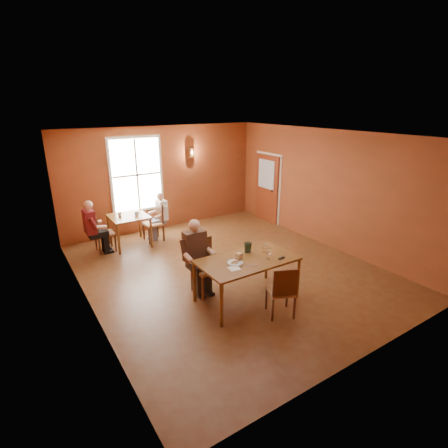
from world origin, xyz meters
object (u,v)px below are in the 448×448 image
diner_maroon (102,226)px  diner_main (207,260)px  chair_diner_main (207,267)px  chair_diner_white (153,223)px  main_table (247,280)px  second_table (130,231)px  chair_empty (281,290)px  diner_white (154,219)px  chair_diner_maroon (104,233)px

diner_maroon → diner_main: bearing=19.7°
chair_diner_main → chair_diner_white: chair_diner_main is taller
main_table → chair_diner_white: chair_diner_white is taller
chair_diner_main → chair_diner_white: 3.22m
second_table → chair_diner_white: (0.65, 0.00, 0.10)m
chair_diner_main → second_table: 3.25m
chair_empty → diner_white: 4.61m
diner_main → diner_white: 3.25m
chair_diner_main → diner_main: diner_main is taller
diner_maroon → chair_empty: bearing=22.3°
diner_main → chair_empty: diner_main is taller
chair_diner_main → chair_diner_white: (0.17, 3.21, -0.03)m
diner_main → chair_diner_maroon: bearing=-70.8°
diner_main → second_table: bearing=-81.6°
chair_empty → diner_maroon: size_ratio=0.72×
chair_empty → diner_white: (-0.51, 4.58, 0.14)m
main_table → chair_diner_maroon: (-1.63, 3.86, 0.06)m
chair_empty → chair_diner_maroon: bearing=135.3°
second_table → chair_diner_maroon: 0.65m
main_table → diner_main: bearing=128.9°
diner_main → diner_maroon: 3.44m
diner_main → main_table: bearing=128.9°
chair_empty → chair_diner_white: bearing=120.2°
second_table → chair_diner_white: bearing=0.0°
chair_empty → second_table: chair_empty is taller
diner_maroon → chair_diner_main: bearing=19.9°
chair_diner_white → diner_white: 0.12m
second_table → diner_maroon: 0.73m
diner_main → diner_white: size_ratio=1.14×
chair_diner_main → diner_maroon: bearing=-70.1°
chair_diner_main → chair_empty: 1.54m
main_table → chair_diner_white: (-0.33, 3.86, 0.09)m
main_table → chair_diner_maroon: chair_diner_maroon is taller
second_table → main_table: bearing=-75.8°
diner_maroon → second_table: bearing=90.0°
chair_diner_white → chair_diner_maroon: bearing=90.0°
diner_white → diner_maroon: size_ratio=0.93×
chair_empty → chair_diner_maroon: chair_diner_maroon is taller
main_table → chair_empty: size_ratio=1.87×
diner_main → chair_empty: size_ratio=1.47×
main_table → chair_empty: chair_empty is taller
chair_diner_main → main_table: bearing=127.6°
chair_diner_main → second_table: (-0.48, 3.21, -0.13)m
diner_main → chair_diner_maroon: size_ratio=1.46×
diner_white → second_table: bearing=90.0°
main_table → diner_white: size_ratio=1.46×
chair_diner_white → chair_empty: bearing=-173.2°
main_table → diner_main: size_ratio=1.28×
diner_maroon → diner_white: bearing=90.0°
chair_diner_main → chair_diner_maroon: bearing=-70.6°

